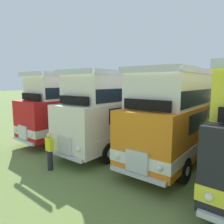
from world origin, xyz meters
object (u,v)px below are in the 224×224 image
bus_first_in_row (91,103)px  bus_third_in_row (187,111)px  marshal_person (50,151)px  bus_second_in_row (128,107)px

bus_first_in_row → bus_third_in_row: same height
bus_first_in_row → marshal_person: bearing=-59.9°
bus_first_in_row → bus_second_in_row: (3.61, -0.15, -0.00)m
bus_third_in_row → bus_second_in_row: bearing=-172.9°
bus_second_in_row → bus_third_in_row: size_ratio=1.00×
bus_second_in_row → marshal_person: size_ratio=5.98×
bus_second_in_row → bus_third_in_row: 3.64m
bus_third_in_row → marshal_person: (-3.80, -6.21, -1.47)m
bus_first_in_row → bus_third_in_row: 7.23m
bus_third_in_row → marshal_person: bus_third_in_row is taller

